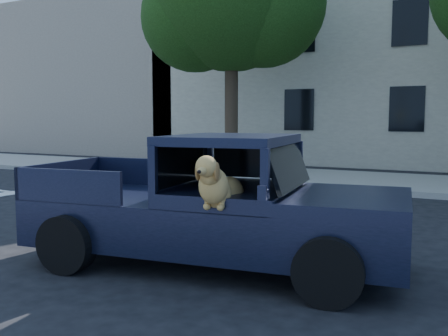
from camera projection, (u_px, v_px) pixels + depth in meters
The scene contains 6 objects.
ground at pixel (172, 265), 6.45m from camera, with size 120.00×120.00×0.00m, color black.
far_sidewalk at pixel (347, 180), 14.54m from camera, with size 60.00×4.00×0.15m, color gray.
lane_stripes at pixel (380, 229), 8.52m from camera, with size 21.60×0.14×0.01m, color silver, non-canonical shape.
street_tree_left at pixel (233, 0), 16.18m from camera, with size 6.00×5.20×8.60m.
building_left at pixel (110, 79), 27.52m from camera, with size 12.00×6.00×8.00m, color tan.
pickup_truck at pixel (208, 222), 6.37m from camera, with size 4.90×2.61×1.68m.
Camera 1 is at (3.53, -5.25, 1.90)m, focal length 40.00 mm.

